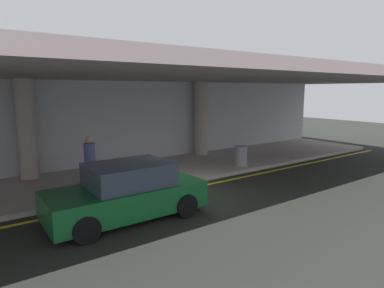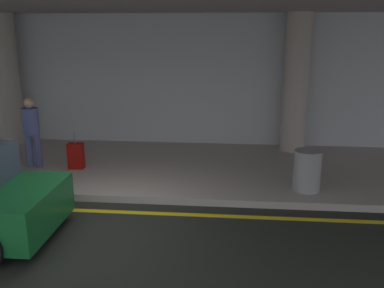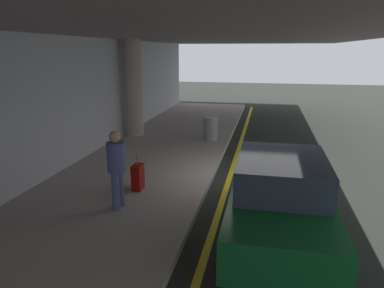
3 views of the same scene
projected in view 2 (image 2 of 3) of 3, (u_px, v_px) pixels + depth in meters
name	position (u px, v px, depth m)	size (l,w,h in m)	color
ground_plane	(99.00, 225.00, 7.56)	(60.00, 60.00, 0.00)	black
sidewalk	(137.00, 167.00, 10.51)	(26.00, 4.20, 0.15)	#A59B95
lane_stripe_yellow	(108.00, 211.00, 8.11)	(26.00, 0.14, 0.01)	yellow
support_column_center	(8.00, 80.00, 11.94)	(0.67, 0.67, 3.65)	#A4998E
support_column_right_mid	(296.00, 84.00, 11.22)	(0.67, 0.67, 3.65)	#A89A92
ceiling_overhang	(125.00, 1.00, 9.01)	(28.00, 13.20, 0.30)	gray
terminal_back_wall	(151.00, 82.00, 12.19)	(26.00, 0.30, 3.80)	#B4B6BD
traveler_with_luggage	(31.00, 128.00, 10.03)	(0.38, 0.38, 1.68)	#4F5D93
suitcase_upright_primary	(76.00, 156.00, 10.07)	(0.36, 0.22, 0.90)	maroon
trash_bin_steel	(307.00, 170.00, 8.69)	(0.56, 0.56, 0.85)	gray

